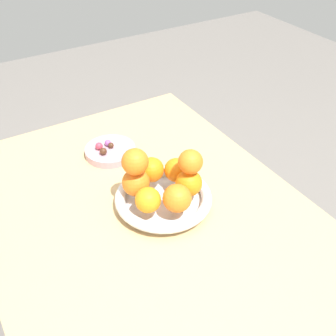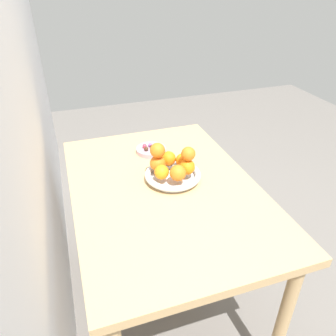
{
  "view_description": "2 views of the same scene",
  "coord_description": "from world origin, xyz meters",
  "px_view_note": "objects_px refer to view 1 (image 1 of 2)",
  "views": [
    {
      "loc": [
        -0.64,
        0.34,
        1.45
      ],
      "look_at": [
        0.06,
        -0.08,
        0.83
      ],
      "focal_mm": 45.0,
      "sensor_mm": 36.0,
      "label": 1
    },
    {
      "loc": [
        -1.08,
        0.34,
        1.52
      ],
      "look_at": [
        0.01,
        -0.02,
        0.82
      ],
      "focal_mm": 35.0,
      "sensor_mm": 36.0,
      "label": 2
    }
  ],
  "objects_px": {
    "orange_4": "(176,170)",
    "orange_2": "(177,198)",
    "fruit_bowl": "(163,199)",
    "orange_6": "(135,162)",
    "orange_0": "(136,182)",
    "candy_dish": "(110,151)",
    "candy_ball_1": "(98,146)",
    "orange_7": "(190,162)",
    "orange_3": "(189,183)",
    "orange_5": "(151,170)",
    "candy_ball_3": "(104,151)",
    "candy_ball_2": "(111,145)",
    "dining_table": "(154,247)",
    "orange_1": "(148,200)",
    "candy_ball_0": "(108,143)"
  },
  "relations": [
    {
      "from": "orange_4",
      "to": "orange_2",
      "type": "bearing_deg",
      "value": 149.2
    },
    {
      "from": "fruit_bowl",
      "to": "orange_6",
      "type": "xyz_separation_m",
      "value": [
        0.03,
        0.06,
        0.12
      ]
    },
    {
      "from": "orange_0",
      "to": "fruit_bowl",
      "type": "bearing_deg",
      "value": -121.37
    },
    {
      "from": "candy_dish",
      "to": "candy_ball_1",
      "type": "relative_size",
      "value": 6.76
    },
    {
      "from": "candy_ball_1",
      "to": "fruit_bowl",
      "type": "bearing_deg",
      "value": -169.53
    },
    {
      "from": "orange_7",
      "to": "orange_4",
      "type": "bearing_deg",
      "value": 0.02
    },
    {
      "from": "fruit_bowl",
      "to": "candy_ball_1",
      "type": "distance_m",
      "value": 0.29
    },
    {
      "from": "orange_3",
      "to": "orange_5",
      "type": "relative_size",
      "value": 1.02
    },
    {
      "from": "fruit_bowl",
      "to": "candy_dish",
      "type": "bearing_deg",
      "value": 4.33
    },
    {
      "from": "fruit_bowl",
      "to": "orange_6",
      "type": "relative_size",
      "value": 3.78
    },
    {
      "from": "orange_4",
      "to": "candy_ball_1",
      "type": "bearing_deg",
      "value": 23.14
    },
    {
      "from": "candy_ball_3",
      "to": "candy_dish",
      "type": "bearing_deg",
      "value": -54.73
    },
    {
      "from": "candy_ball_3",
      "to": "orange_7",
      "type": "bearing_deg",
      "value": -159.88
    },
    {
      "from": "candy_dish",
      "to": "candy_ball_2",
      "type": "relative_size",
      "value": 8.73
    },
    {
      "from": "dining_table",
      "to": "orange_4",
      "type": "relative_size",
      "value": 17.99
    },
    {
      "from": "candy_ball_3",
      "to": "dining_table",
      "type": "bearing_deg",
      "value": 179.74
    },
    {
      "from": "orange_0",
      "to": "candy_ball_2",
      "type": "relative_size",
      "value": 4.02
    },
    {
      "from": "dining_table",
      "to": "orange_4",
      "type": "bearing_deg",
      "value": -57.02
    },
    {
      "from": "dining_table",
      "to": "orange_5",
      "type": "height_order",
      "value": "orange_5"
    },
    {
      "from": "fruit_bowl",
      "to": "candy_ball_3",
      "type": "relative_size",
      "value": 11.52
    },
    {
      "from": "orange_1",
      "to": "orange_4",
      "type": "distance_m",
      "value": 0.13
    },
    {
      "from": "candy_dish",
      "to": "candy_ball_2",
      "type": "height_order",
      "value": "candy_ball_2"
    },
    {
      "from": "orange_4",
      "to": "orange_7",
      "type": "height_order",
      "value": "orange_7"
    },
    {
      "from": "candy_dish",
      "to": "orange_1",
      "type": "distance_m",
      "value": 0.31
    },
    {
      "from": "orange_1",
      "to": "orange_2",
      "type": "bearing_deg",
      "value": -118.86
    },
    {
      "from": "fruit_bowl",
      "to": "candy_ball_0",
      "type": "height_order",
      "value": "same"
    },
    {
      "from": "candy_ball_1",
      "to": "orange_5",
      "type": "bearing_deg",
      "value": -166.34
    },
    {
      "from": "orange_4",
      "to": "orange_6",
      "type": "bearing_deg",
      "value": 90.28
    },
    {
      "from": "candy_dish",
      "to": "orange_3",
      "type": "relative_size",
      "value": 2.24
    },
    {
      "from": "orange_1",
      "to": "orange_5",
      "type": "distance_m",
      "value": 0.11
    },
    {
      "from": "candy_dish",
      "to": "candy_ball_0",
      "type": "xyz_separation_m",
      "value": [
        0.01,
        -0.0,
        0.02
      ]
    },
    {
      "from": "orange_0",
      "to": "candy_ball_3",
      "type": "xyz_separation_m",
      "value": [
        0.22,
        -0.01,
        -0.04
      ]
    },
    {
      "from": "candy_ball_0",
      "to": "candy_dish",
      "type": "bearing_deg",
      "value": 179.13
    },
    {
      "from": "candy_ball_1",
      "to": "orange_1",
      "type": "bearing_deg",
      "value": 178.49
    },
    {
      "from": "orange_4",
      "to": "orange_5",
      "type": "xyz_separation_m",
      "value": [
        0.03,
        0.05,
        0.0
      ]
    },
    {
      "from": "orange_0",
      "to": "candy_ball_3",
      "type": "bearing_deg",
      "value": -2.15
    },
    {
      "from": "orange_7",
      "to": "candy_ball_3",
      "type": "xyz_separation_m",
      "value": [
        0.28,
        0.1,
        -0.1
      ]
    },
    {
      "from": "orange_3",
      "to": "orange_2",
      "type": "bearing_deg",
      "value": 121.64
    },
    {
      "from": "candy_dish",
      "to": "orange_6",
      "type": "distance_m",
      "value": 0.28
    },
    {
      "from": "orange_3",
      "to": "candy_ball_3",
      "type": "distance_m",
      "value": 0.3
    },
    {
      "from": "orange_1",
      "to": "orange_7",
      "type": "xyz_separation_m",
      "value": [
        0.0,
        -0.12,
        0.06
      ]
    },
    {
      "from": "candy_dish",
      "to": "candy_ball_1",
      "type": "bearing_deg",
      "value": 72.34
    },
    {
      "from": "orange_3",
      "to": "candy_ball_1",
      "type": "height_order",
      "value": "orange_3"
    },
    {
      "from": "orange_1",
      "to": "candy_ball_3",
      "type": "height_order",
      "value": "orange_1"
    },
    {
      "from": "dining_table",
      "to": "orange_2",
      "type": "xyz_separation_m",
      "value": [
        -0.03,
        -0.05,
        0.16
      ]
    },
    {
      "from": "candy_ball_2",
      "to": "fruit_bowl",
      "type": "bearing_deg",
      "value": -176.37
    },
    {
      "from": "orange_3",
      "to": "orange_6",
      "type": "xyz_separation_m",
      "value": [
        0.06,
        0.11,
        0.07
      ]
    },
    {
      "from": "orange_0",
      "to": "orange_4",
      "type": "relative_size",
      "value": 1.11
    },
    {
      "from": "orange_6",
      "to": "candy_ball_0",
      "type": "bearing_deg",
      "value": -8.35
    },
    {
      "from": "dining_table",
      "to": "candy_ball_1",
      "type": "relative_size",
      "value": 50.58
    }
  ]
}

